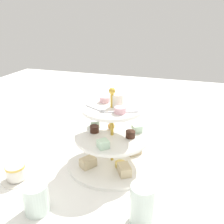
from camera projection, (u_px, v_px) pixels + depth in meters
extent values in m
plane|color=white|center=(112.00, 162.00, 0.82)|extent=(2.40, 2.40, 0.00)
cylinder|color=white|center=(112.00, 161.00, 0.82)|extent=(0.30, 0.30, 0.01)
cylinder|color=white|center=(112.00, 136.00, 0.78)|extent=(0.24, 0.24, 0.01)
cylinder|color=white|center=(112.00, 109.00, 0.75)|extent=(0.19, 0.19, 0.01)
cylinder|color=gold|center=(112.00, 129.00, 0.77)|extent=(0.01, 0.01, 0.25)
sphere|color=gold|center=(112.00, 91.00, 0.72)|extent=(0.02, 0.02, 0.02)
cube|color=#CCB78E|center=(88.00, 162.00, 0.78)|extent=(0.05, 0.06, 0.03)
cube|color=#CCB78E|center=(124.00, 170.00, 0.74)|extent=(0.05, 0.06, 0.03)
cube|color=#CCB78E|center=(134.00, 150.00, 0.85)|extent=(0.06, 0.06, 0.03)
cube|color=#CCB78E|center=(102.00, 144.00, 0.88)|extent=(0.06, 0.06, 0.03)
cylinder|color=#E5C660|center=(120.00, 164.00, 0.78)|extent=(0.04, 0.04, 0.01)
cylinder|color=#381E14|center=(94.00, 129.00, 0.79)|extent=(0.03, 0.03, 0.02)
cylinder|color=#381E14|center=(131.00, 134.00, 0.76)|extent=(0.03, 0.03, 0.02)
cube|color=silver|center=(137.00, 128.00, 0.80)|extent=(0.04, 0.04, 0.02)
cube|color=silver|center=(95.00, 123.00, 0.83)|extent=(0.04, 0.04, 0.02)
cube|color=silver|center=(104.00, 144.00, 0.70)|extent=(0.04, 0.04, 0.02)
sphere|color=gold|center=(111.00, 126.00, 0.81)|extent=(0.02, 0.02, 0.02)
cylinder|color=#F2B7C1|center=(105.00, 99.00, 0.78)|extent=(0.03, 0.03, 0.02)
cylinder|color=#F2B7C1|center=(120.00, 110.00, 0.70)|extent=(0.03, 0.03, 0.02)
cylinder|color=white|center=(117.00, 101.00, 0.74)|extent=(0.04, 0.04, 0.04)
cube|color=silver|center=(96.00, 108.00, 0.73)|extent=(0.08, 0.05, 0.00)
cube|color=silver|center=(123.00, 112.00, 0.71)|extent=(0.09, 0.04, 0.00)
cylinder|color=silver|center=(113.00, 112.00, 1.06)|extent=(0.07, 0.07, 0.13)
cylinder|color=silver|center=(36.00, 198.00, 0.60)|extent=(0.06, 0.06, 0.08)
cylinder|color=white|center=(17.00, 179.00, 0.73)|extent=(0.09, 0.09, 0.01)
cylinder|color=white|center=(16.00, 172.00, 0.72)|extent=(0.06, 0.06, 0.04)
cylinder|color=gold|center=(15.00, 167.00, 0.72)|extent=(0.06, 0.06, 0.01)
cube|color=silver|center=(205.00, 154.00, 0.87)|extent=(0.10, 0.15, 0.00)
cube|color=silver|center=(38.00, 139.00, 0.97)|extent=(0.06, 0.17, 0.00)
cylinder|color=silver|center=(142.00, 204.00, 0.57)|extent=(0.06, 0.06, 0.10)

